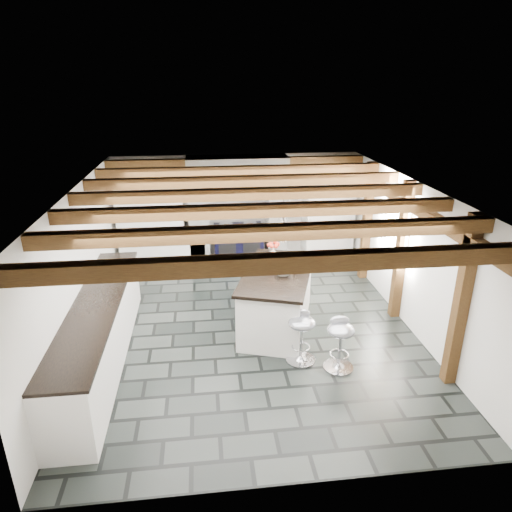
{
  "coord_description": "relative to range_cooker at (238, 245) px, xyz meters",
  "views": [
    {
      "loc": [
        -0.7,
        -6.29,
        3.75
      ],
      "look_at": [
        0.1,
        0.4,
        1.1
      ],
      "focal_mm": 32.0,
      "sensor_mm": 36.0,
      "label": 1
    }
  ],
  "objects": [
    {
      "name": "ground",
      "position": [
        0.0,
        -2.68,
        -0.47
      ],
      "size": [
        6.0,
        6.0,
        0.0
      ],
      "primitive_type": "plane",
      "color": "black",
      "rests_on": "ground"
    },
    {
      "name": "room_shell",
      "position": [
        -0.61,
        -1.26,
        0.6
      ],
      "size": [
        6.0,
        6.03,
        6.0
      ],
      "color": "white",
      "rests_on": "ground"
    },
    {
      "name": "range_cooker",
      "position": [
        0.0,
        0.0,
        0.0
      ],
      "size": [
        1.0,
        0.63,
        0.99
      ],
      "color": "black",
      "rests_on": "ground"
    },
    {
      "name": "kitchen_island",
      "position": [
        0.4,
        -2.57,
        0.02
      ],
      "size": [
        1.54,
        2.12,
        1.26
      ],
      "rotation": [
        0.0,
        0.0,
        -0.32
      ],
      "color": "white",
      "rests_on": "ground"
    },
    {
      "name": "bar_stool_near",
      "position": [
        1.06,
        -3.83,
        0.01
      ],
      "size": [
        0.41,
        0.41,
        0.77
      ],
      "rotation": [
        0.0,
        0.0,
        -0.07
      ],
      "color": "silver",
      "rests_on": "ground"
    },
    {
      "name": "bar_stool_far",
      "position": [
        0.58,
        -3.6,
        0.02
      ],
      "size": [
        0.42,
        0.42,
        0.78
      ],
      "rotation": [
        0.0,
        0.0,
        -0.09
      ],
      "color": "silver",
      "rests_on": "ground"
    }
  ]
}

